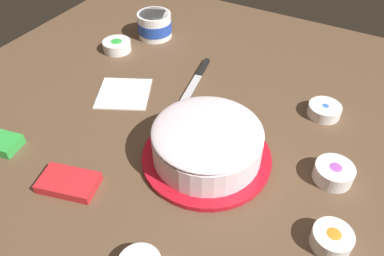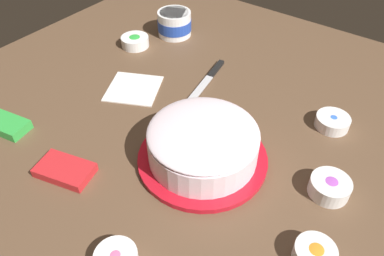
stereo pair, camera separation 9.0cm
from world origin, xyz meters
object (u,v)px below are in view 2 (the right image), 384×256
candy_box_upper (3,124)px  paper_napkin (134,88)px  sprinkle_bowl_rainbow (330,186)px  sprinkle_bowl_green (135,41)px  frosting_tub (174,23)px  sprinkle_bowl_blue (333,121)px  spreading_knife (210,77)px  sprinkle_bowl_orange (315,254)px  frosted_cake (203,145)px  candy_box_lower (65,170)px

candy_box_upper → paper_napkin: size_ratio=0.94×
sprinkle_bowl_rainbow → sprinkle_bowl_green: bearing=-15.4°
frosting_tub → sprinkle_bowl_rainbow: bearing=153.4°
frosting_tub → sprinkle_bowl_blue: size_ratio=1.36×
sprinkle_bowl_rainbow → candy_box_upper: (0.78, 0.30, -0.01)m
sprinkle_bowl_blue → paper_napkin: size_ratio=0.60×
spreading_knife → candy_box_upper: size_ratio=1.68×
sprinkle_bowl_orange → sprinkle_bowl_rainbow: same height
frosted_cake → sprinkle_bowl_blue: bearing=-124.1°
sprinkle_bowl_orange → candy_box_lower: bearing=14.1°
spreading_knife → sprinkle_bowl_rainbow: sprinkle_bowl_rainbow is taller
frosted_cake → sprinkle_bowl_orange: size_ratio=3.92×
frosted_cake → sprinkle_bowl_orange: frosted_cake is taller
spreading_knife → sprinkle_bowl_blue: size_ratio=2.64×
frosting_tub → candy_box_lower: bearing=107.2°
candy_box_upper → frosting_tub: bearing=-105.1°
candy_box_lower → sprinkle_bowl_blue: bearing=-144.4°
frosted_cake → candy_box_upper: 0.54m
candy_box_lower → sprinkle_bowl_orange: bearing=179.4°
sprinkle_bowl_blue → candy_box_lower: size_ratio=0.68×
sprinkle_bowl_blue → sprinkle_bowl_orange: bearing=106.2°
sprinkle_bowl_rainbow → frosted_cake: bearing=16.9°
frosting_tub → sprinkle_bowl_green: size_ratio=1.27×
candy_box_lower → paper_napkin: bearing=-88.2°
frosted_cake → sprinkle_bowl_rainbow: frosted_cake is taller
frosted_cake → candy_box_upper: size_ratio=2.24×
frosted_cake → candy_box_lower: bearing=44.0°
frosting_tub → sprinkle_bowl_blue: (-0.65, 0.14, -0.03)m
sprinkle_bowl_rainbow → candy_box_upper: size_ratio=0.64×
sprinkle_bowl_orange → sprinkle_bowl_rainbow: size_ratio=0.89×
sprinkle_bowl_blue → candy_box_upper: bearing=36.8°
spreading_knife → sprinkle_bowl_rainbow: size_ratio=2.62×
sprinkle_bowl_green → candy_box_upper: bearing=91.0°
spreading_knife → frosting_tub: bearing=-30.5°
spreading_knife → candy_box_lower: size_ratio=1.80×
frosting_tub → sprinkle_bowl_orange: frosting_tub is taller
sprinkle_bowl_blue → sprinkle_bowl_green: size_ratio=0.94×
sprinkle_bowl_orange → sprinkle_bowl_green: (0.82, -0.39, -0.00)m
spreading_knife → sprinkle_bowl_orange: bearing=142.8°
frosting_tub → sprinkle_bowl_orange: (-0.76, 0.54, -0.02)m
sprinkle_bowl_orange → frosted_cake: bearing=-15.1°
sprinkle_bowl_blue → candy_box_upper: sprinkle_bowl_blue is taller
sprinkle_bowl_orange → sprinkle_bowl_rainbow: bearing=-77.8°
sprinkle_bowl_orange → candy_box_upper: (0.81, 0.13, -0.01)m
paper_napkin → candy_box_lower: bearing=106.5°
spreading_knife → sprinkle_bowl_green: size_ratio=2.47×
frosted_cake → sprinkle_bowl_rainbow: 0.30m
spreading_knife → paper_napkin: (0.15, 0.18, -0.00)m
frosted_cake → candy_box_lower: size_ratio=2.41×
frosted_cake → candy_box_lower: (0.23, 0.23, -0.04)m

